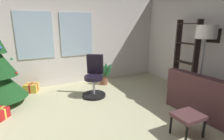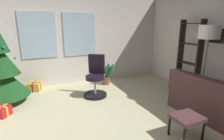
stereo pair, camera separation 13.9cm
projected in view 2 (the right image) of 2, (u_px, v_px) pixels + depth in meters
The scene contains 10 objects.
ground_plane at pixel (110, 130), 2.93m from camera, with size 5.46×5.21×0.10m, color beige.
wall_back_with_windows at pixel (74, 39), 4.94m from camera, with size 5.46×0.12×2.59m.
footstool at pixel (187, 119), 2.59m from camera, with size 0.43×0.36×0.37m.
holiday_tree at pixel (1, 70), 3.68m from camera, with size 1.04×1.04×2.21m.
gift_box_red at pixel (3, 111), 3.26m from camera, with size 0.32×0.33×0.20m.
gift_box_gold at pixel (34, 87), 4.54m from camera, with size 0.39×0.36×0.23m.
office_chair at pixel (96, 80), 4.17m from camera, with size 0.58×0.59×1.01m.
bookshelf at pixel (189, 61), 4.39m from camera, with size 0.18×0.64×1.82m.
floor_lamp at pixel (209, 36), 3.50m from camera, with size 0.41×0.41×1.69m.
potted_plant at pixel (107, 74), 4.99m from camera, with size 0.41×0.37×0.64m.
Camera 2 is at (-0.98, -2.38, 1.68)m, focal length 27.56 mm.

